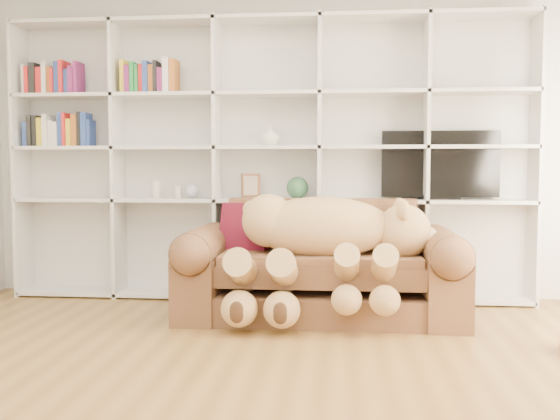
# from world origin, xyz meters

# --- Properties ---
(floor) EXTENTS (5.00, 5.00, 0.00)m
(floor) POSITION_xyz_m (0.00, 0.00, 0.00)
(floor) COLOR brown
(floor) RESTS_ON ground
(wall_back) EXTENTS (5.00, 0.02, 2.70)m
(wall_back) POSITION_xyz_m (0.00, 2.50, 1.35)
(wall_back) COLOR white
(wall_back) RESTS_ON floor
(bookshelf) EXTENTS (4.43, 0.35, 2.40)m
(bookshelf) POSITION_xyz_m (-0.24, 2.36, 1.31)
(bookshelf) COLOR silver
(bookshelf) RESTS_ON floor
(sofa) EXTENTS (2.10, 0.91, 0.88)m
(sofa) POSITION_xyz_m (0.47, 1.70, 0.33)
(sofa) COLOR brown
(sofa) RESTS_ON floor
(teddy_bear) EXTENTS (1.53, 0.85, 0.89)m
(teddy_bear) POSITION_xyz_m (0.49, 1.52, 0.61)
(teddy_bear) COLOR tan
(teddy_bear) RESTS_ON sofa
(throw_pillow) EXTENTS (0.44, 0.32, 0.41)m
(throw_pillow) POSITION_xyz_m (-0.12, 1.84, 0.65)
(throw_pillow) COLOR maroon
(throw_pillow) RESTS_ON sofa
(tv) EXTENTS (0.97, 0.18, 0.57)m
(tv) POSITION_xyz_m (1.44, 2.35, 1.15)
(tv) COLOR black
(tv) RESTS_ON bookshelf
(picture_frame) EXTENTS (0.16, 0.08, 0.20)m
(picture_frame) POSITION_xyz_m (-0.15, 2.30, 0.98)
(picture_frame) COLOR #542D1C
(picture_frame) RESTS_ON bookshelf
(green_vase) EXTENTS (0.19, 0.19, 0.19)m
(green_vase) POSITION_xyz_m (0.25, 2.30, 0.96)
(green_vase) COLOR #305E3D
(green_vase) RESTS_ON bookshelf
(figurine_tall) EXTENTS (0.10, 0.10, 0.15)m
(figurine_tall) POSITION_xyz_m (-0.98, 2.30, 0.94)
(figurine_tall) COLOR beige
(figurine_tall) RESTS_ON bookshelf
(figurine_short) EXTENTS (0.07, 0.07, 0.11)m
(figurine_short) POSITION_xyz_m (-0.79, 2.30, 0.92)
(figurine_short) COLOR beige
(figurine_short) RESTS_ON bookshelf
(snow_globe) EXTENTS (0.12, 0.12, 0.12)m
(snow_globe) POSITION_xyz_m (-0.67, 2.30, 0.93)
(snow_globe) COLOR silver
(snow_globe) RESTS_ON bookshelf
(shelf_vase) EXTENTS (0.22, 0.22, 0.17)m
(shelf_vase) POSITION_xyz_m (0.02, 2.30, 1.40)
(shelf_vase) COLOR silver
(shelf_vase) RESTS_ON bookshelf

